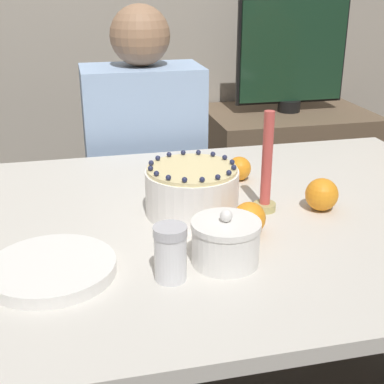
{
  "coord_description": "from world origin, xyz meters",
  "views": [
    {
      "loc": [
        -0.2,
        -1.08,
        1.25
      ],
      "look_at": [
        0.06,
        0.03,
        0.79
      ],
      "focal_mm": 50.0,
      "sensor_mm": 36.0,
      "label": 1
    }
  ],
  "objects_px": {
    "sugar_shaker": "(170,253)",
    "person_man_blue_shirt": "(146,197)",
    "sugar_bowl": "(226,242)",
    "tv_monitor": "(292,54)",
    "candle": "(267,173)",
    "cake": "(192,190)"
  },
  "relations": [
    {
      "from": "candle",
      "to": "tv_monitor",
      "type": "distance_m",
      "value": 1.23
    },
    {
      "from": "candle",
      "to": "tv_monitor",
      "type": "xyz_separation_m",
      "value": [
        0.52,
        1.11,
        0.1
      ]
    },
    {
      "from": "cake",
      "to": "sugar_shaker",
      "type": "xyz_separation_m",
      "value": [
        -0.1,
        -0.28,
        -0.0
      ]
    },
    {
      "from": "sugar_bowl",
      "to": "cake",
      "type": "bearing_deg",
      "value": 92.29
    },
    {
      "from": "sugar_shaker",
      "to": "person_man_blue_shirt",
      "type": "relative_size",
      "value": 0.09
    },
    {
      "from": "sugar_shaker",
      "to": "candle",
      "type": "bearing_deg",
      "value": 42.17
    },
    {
      "from": "cake",
      "to": "sugar_bowl",
      "type": "relative_size",
      "value": 1.61
    },
    {
      "from": "sugar_bowl",
      "to": "sugar_shaker",
      "type": "height_order",
      "value": "sugar_bowl"
    },
    {
      "from": "tv_monitor",
      "to": "candle",
      "type": "bearing_deg",
      "value": -115.21
    },
    {
      "from": "cake",
      "to": "tv_monitor",
      "type": "height_order",
      "value": "tv_monitor"
    },
    {
      "from": "cake",
      "to": "sugar_bowl",
      "type": "bearing_deg",
      "value": -87.71
    },
    {
      "from": "tv_monitor",
      "to": "sugar_shaker",
      "type": "bearing_deg",
      "value": -120.38
    },
    {
      "from": "sugar_bowl",
      "to": "tv_monitor",
      "type": "height_order",
      "value": "tv_monitor"
    },
    {
      "from": "sugar_shaker",
      "to": "tv_monitor",
      "type": "distance_m",
      "value": 1.58
    },
    {
      "from": "sugar_bowl",
      "to": "person_man_blue_shirt",
      "type": "height_order",
      "value": "person_man_blue_shirt"
    },
    {
      "from": "sugar_bowl",
      "to": "candle",
      "type": "bearing_deg",
      "value": 53.07
    },
    {
      "from": "sugar_shaker",
      "to": "tv_monitor",
      "type": "bearing_deg",
      "value": 59.62
    },
    {
      "from": "sugar_bowl",
      "to": "sugar_shaker",
      "type": "xyz_separation_m",
      "value": [
        -0.11,
        -0.03,
        0.01
      ]
    },
    {
      "from": "cake",
      "to": "person_man_blue_shirt",
      "type": "distance_m",
      "value": 0.73
    },
    {
      "from": "cake",
      "to": "person_man_blue_shirt",
      "type": "relative_size",
      "value": 0.18
    },
    {
      "from": "cake",
      "to": "sugar_shaker",
      "type": "distance_m",
      "value": 0.3
    },
    {
      "from": "sugar_bowl",
      "to": "candle",
      "type": "height_order",
      "value": "candle"
    }
  ]
}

